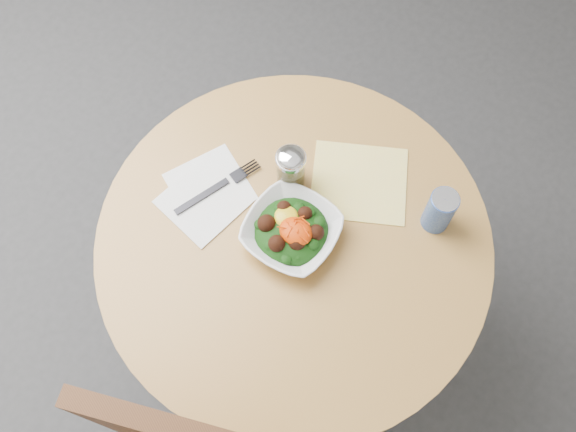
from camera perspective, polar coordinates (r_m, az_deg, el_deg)
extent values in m
plane|color=#303033|center=(2.16, 0.35, -9.48)|extent=(6.00, 6.00, 0.00)
cylinder|color=black|center=(2.15, 0.36, -9.38)|extent=(0.52, 0.52, 0.03)
cylinder|color=black|center=(1.82, 0.42, -6.70)|extent=(0.10, 0.10, 0.71)
cylinder|color=#C88F48|center=(1.47, 0.52, -2.36)|extent=(0.90, 0.90, 0.04)
cube|color=yellow|center=(1.51, 6.34, 3.00)|extent=(0.29, 0.28, 0.00)
cube|color=white|center=(1.51, -6.97, 2.62)|extent=(0.23, 0.23, 0.00)
cube|color=white|center=(1.50, -7.54, 1.32)|extent=(0.20, 0.20, 0.00)
imported|color=white|center=(1.43, 0.31, -1.37)|extent=(0.21, 0.21, 0.05)
ellipsoid|color=black|center=(1.43, 0.31, -1.40)|extent=(0.17, 0.17, 0.06)
ellipsoid|color=gold|center=(1.41, -0.16, -0.04)|extent=(0.05, 0.05, 0.02)
ellipsoid|color=#E73705|center=(1.40, 0.69, -1.37)|extent=(0.08, 0.06, 0.03)
cube|color=black|center=(1.50, -7.67, 1.74)|extent=(0.06, 0.14, 0.00)
cube|color=black|center=(1.52, -3.92, 3.96)|extent=(0.05, 0.08, 0.00)
cylinder|color=silver|center=(1.46, 0.24, 4.08)|extent=(0.07, 0.07, 0.10)
cylinder|color=olive|center=(1.48, 0.24, 3.69)|extent=(0.06, 0.06, 0.06)
cylinder|color=white|center=(1.41, 0.25, 5.12)|extent=(0.07, 0.07, 0.01)
ellipsoid|color=white|center=(1.41, 0.25, 5.23)|extent=(0.07, 0.07, 0.03)
cylinder|color=#0D2A96|center=(1.45, 13.33, 0.46)|extent=(0.06, 0.06, 0.12)
cylinder|color=silver|center=(1.40, 13.85, 1.48)|extent=(0.06, 0.06, 0.00)
cube|color=silver|center=(1.40, 13.96, 1.78)|extent=(0.02, 0.02, 0.00)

